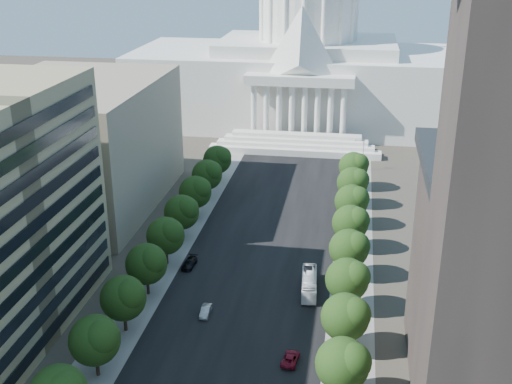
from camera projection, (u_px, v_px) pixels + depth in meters
The scene contains 30 objects.
road_asphalt at pixel (268, 232), 142.94m from camera, with size 30.00×260.00×0.01m, color black.
sidewalk_left at pixel (185, 226), 145.74m from camera, with size 8.00×260.00×0.02m, color gray.
sidewalk_right at pixel (354, 238), 140.14m from camera, with size 8.00×260.00×0.02m, color gray.
capitol at pixel (307, 66), 222.80m from camera, with size 120.00×56.00×73.00m.
office_block_left_far at pixel (76, 144), 153.70m from camera, with size 38.00×52.00×30.00m, color gray.
tree_l_c at pixel (96, 339), 93.38m from camera, with size 7.79×7.60×9.97m.
tree_l_d at pixel (125, 297), 104.41m from camera, with size 7.79×7.60×9.97m.
tree_l_e at pixel (148, 263), 115.43m from camera, with size 7.79×7.60×9.97m.
tree_l_f at pixel (167, 235), 126.46m from camera, with size 7.79×7.60×9.97m.
tree_l_g at pixel (183, 211), 137.48m from camera, with size 7.79×7.60×9.97m.
tree_l_h at pixel (196, 191), 148.51m from camera, with size 7.79×7.60×9.97m.
tree_l_i at pixel (208, 174), 159.54m from camera, with size 7.79×7.60×9.97m.
tree_l_j at pixel (218, 159), 170.56m from camera, with size 7.79×7.60×9.97m.
tree_r_c at pixel (345, 363), 88.08m from camera, with size 7.79×7.60×9.97m.
tree_r_d at pixel (347, 316), 99.11m from camera, with size 7.79×7.60×9.97m.
tree_r_e at pixel (349, 279), 110.13m from camera, with size 7.79×7.60×9.97m.
tree_r_f at pixel (351, 248), 121.16m from camera, with size 7.79×7.60×9.97m.
tree_r_g at pixel (352, 222), 132.19m from camera, with size 7.79×7.60×9.97m.
tree_r_h at pixel (353, 200), 143.21m from camera, with size 7.79×7.60×9.97m.
tree_r_i at pixel (354, 182), 154.24m from camera, with size 7.79×7.60×9.97m.
tree_r_j at pixel (355, 166), 165.26m from camera, with size 7.79×7.60×9.97m.
streetlight_b at pixel (356, 372), 87.34m from camera, with size 2.61×0.44×9.00m.
streetlight_c at pixel (358, 282), 110.31m from camera, with size 2.61×0.44×9.00m.
streetlight_d at pixel (359, 223), 133.28m from camera, with size 2.61×0.44×9.00m.
streetlight_e at pixel (360, 182), 156.25m from camera, with size 2.61×0.44×9.00m.
streetlight_f at pixel (361, 151), 179.22m from camera, with size 2.61×0.44×9.00m.
car_silver at pixel (206, 311), 111.15m from camera, with size 1.52×4.36×1.44m, color #A1A5A9.
car_red at pixel (290, 358), 98.63m from camera, with size 2.25×4.87×1.35m, color maroon.
car_dark_b at pixel (189, 263), 127.50m from camera, with size 2.14×5.26×1.53m, color black.
city_bus at pixel (309, 283), 118.37m from camera, with size 2.66×11.36×3.16m, color white.
Camera 1 is at (17.87, -38.53, 60.66)m, focal length 45.00 mm.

